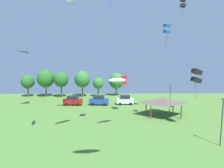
# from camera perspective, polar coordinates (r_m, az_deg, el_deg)

# --- Properties ---
(kite_flying_2) EXTENTS (2.93, 1.87, 1.87)m
(kite_flying_2) POSITION_cam_1_polar(r_m,az_deg,el_deg) (26.23, 1.75, 1.22)
(kite_flying_2) COLOR white
(kite_flying_3) EXTENTS (1.50, 1.39, 4.71)m
(kite_flying_3) POSITION_cam_1_polar(r_m,az_deg,el_deg) (29.70, 25.85, 2.41)
(kite_flying_3) COLOR black
(kite_flying_5) EXTENTS (0.96, 0.90, 2.99)m
(kite_flying_5) POSITION_cam_1_polar(r_m,az_deg,el_deg) (30.58, 22.16, 23.36)
(kite_flying_5) COLOR black
(kite_flying_6) EXTENTS (1.33, 1.33, 4.08)m
(kite_flying_6) POSITION_cam_1_polar(r_m,az_deg,el_deg) (36.11, 4.12, 1.36)
(kite_flying_6) COLOR red
(kite_flying_8) EXTENTS (2.19, 2.80, 0.60)m
(kite_flying_8) POSITION_cam_1_polar(r_m,az_deg,el_deg) (41.90, -25.42, 7.77)
(kite_flying_8) COLOR black
(kite_flying_11) EXTENTS (1.38, 1.44, 4.15)m
(kite_flying_11) POSITION_cam_1_polar(r_m,az_deg,el_deg) (37.34, 17.42, 16.86)
(kite_flying_11) COLOR blue
(parked_car_leftmost) EXTENTS (4.61, 2.23, 2.32)m
(parked_car_leftmost) POSITION_cam_1_polar(r_m,az_deg,el_deg) (44.30, -12.64, -5.26)
(parked_car_leftmost) COLOR maroon
(parked_car_leftmost) RESTS_ON ground
(parked_car_second_from_left) EXTENTS (4.83, 2.31, 2.44)m
(parked_car_second_from_left) POSITION_cam_1_polar(r_m,az_deg,el_deg) (43.45, -4.25, -5.28)
(parked_car_second_from_left) COLOR #234299
(parked_car_second_from_left) RESTS_ON ground
(parked_car_third_from_left) EXTENTS (4.33, 2.18, 2.36)m
(parked_car_third_from_left) POSITION_cam_1_polar(r_m,az_deg,el_deg) (43.99, 4.23, -5.18)
(parked_car_third_from_left) COLOR silver
(parked_car_third_from_left) RESTS_ON ground
(park_pavilion) EXTENTS (7.37, 5.44, 3.60)m
(park_pavilion) POSITION_cam_1_polar(r_m,az_deg,el_deg) (35.77, 16.31, -5.11)
(park_pavilion) COLOR brown
(park_pavilion) RESTS_ON ground
(light_post_1) EXTENTS (0.36, 0.20, 6.06)m
(light_post_1) POSITION_cam_1_polar(r_m,az_deg,el_deg) (25.85, 32.26, -9.72)
(light_post_1) COLOR #2D2D33
(light_post_1) RESTS_ON ground
(light_post_2) EXTENTS (0.36, 0.20, 5.91)m
(light_post_2) POSITION_cam_1_polar(r_m,az_deg,el_deg) (38.05, 18.40, -4.06)
(light_post_2) COLOR #2D2D33
(light_post_2) RESTS_ON ground
(treeline_tree_0) EXTENTS (3.89, 3.89, 6.81)m
(treeline_tree_0) POSITION_cam_1_polar(r_m,az_deg,el_deg) (59.20, -25.84, 0.68)
(treeline_tree_0) COLOR brown
(treeline_tree_0) RESTS_ON ground
(treeline_tree_1) EXTENTS (5.02, 5.02, 8.34)m
(treeline_tree_1) POSITION_cam_1_polar(r_m,az_deg,el_deg) (57.00, -20.89, 1.64)
(treeline_tree_1) COLOR brown
(treeline_tree_1) RESTS_ON ground
(treeline_tree_2) EXTENTS (4.29, 4.29, 7.75)m
(treeline_tree_2) POSITION_cam_1_polar(r_m,az_deg,el_deg) (54.75, -16.27, 1.41)
(treeline_tree_2) COLOR brown
(treeline_tree_2) RESTS_ON ground
(treeline_tree_3) EXTENTS (4.67, 4.67, 7.96)m
(treeline_tree_3) POSITION_cam_1_polar(r_m,az_deg,el_deg) (53.93, -9.70, 1.51)
(treeline_tree_3) COLOR brown
(treeline_tree_3) RESTS_ON ground
(treeline_tree_4) EXTENTS (3.22, 3.22, 5.97)m
(treeline_tree_4) POSITION_cam_1_polar(r_m,az_deg,el_deg) (53.47, -4.54, 0.24)
(treeline_tree_4) COLOR brown
(treeline_tree_4) RESTS_ON ground
(treeline_tree_5) EXTENTS (4.65, 4.65, 7.28)m
(treeline_tree_5) POSITION_cam_1_polar(r_m,az_deg,el_deg) (55.34, 1.39, 1.05)
(treeline_tree_5) COLOR brown
(treeline_tree_5) RESTS_ON ground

